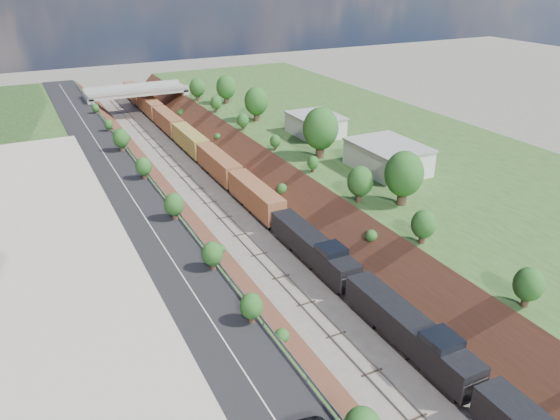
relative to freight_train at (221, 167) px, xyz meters
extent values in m
cube|color=#2F4D20|center=(30.40, -11.36, -0.08)|extent=(44.00, 180.00, 5.00)
cube|color=brown|center=(-13.60, -11.36, -2.58)|extent=(10.00, 180.00, 10.00)
cube|color=brown|center=(8.40, -11.36, -2.58)|extent=(10.00, 180.00, 10.00)
cube|color=gray|center=(-5.20, -11.36, -2.49)|extent=(1.58, 180.00, 0.18)
cube|color=gray|center=(0.00, -11.36, -2.49)|extent=(1.58, 180.00, 0.18)
cube|color=black|center=(-18.10, -11.36, 2.47)|extent=(8.00, 180.00, 0.10)
cube|color=#99999E|center=(-14.00, -11.36, 2.97)|extent=(0.06, 171.00, 0.30)
cube|color=brown|center=(-30.60, -33.36, 3.52)|extent=(14.00, 62.00, 2.20)
cube|color=beige|center=(-30.60, -33.36, 6.77)|extent=(14.00, 62.00, 4.30)
cube|color=beige|center=(-30.60, -33.36, 9.17)|extent=(14.30, 62.30, 0.50)
cube|color=gray|center=(-14.10, 50.64, 0.52)|extent=(1.50, 8.00, 6.20)
cube|color=gray|center=(8.90, 50.64, 0.52)|extent=(1.50, 8.00, 6.20)
cube|color=gray|center=(-2.60, 50.64, 3.62)|extent=(24.00, 8.00, 1.00)
cube|color=gray|center=(-2.60, 46.64, 4.42)|extent=(24.00, 0.30, 0.80)
cube|color=gray|center=(-2.60, 54.64, 4.42)|extent=(24.00, 0.30, 0.80)
cube|color=silver|center=(20.90, -19.36, 4.42)|extent=(9.00, 12.00, 4.00)
cube|color=silver|center=(20.40, 2.64, 4.22)|extent=(8.00, 10.00, 3.60)
cylinder|color=#473323|center=(14.40, -31.36, 3.73)|extent=(1.30, 1.30, 2.62)
ellipsoid|color=#1B4D1B|center=(14.40, -31.36, 6.88)|extent=(5.25, 5.25, 6.30)
cylinder|color=#473323|center=(-14.40, -51.36, 3.03)|extent=(0.66, 0.66, 1.22)
ellipsoid|color=#1B4D1B|center=(-14.40, -51.36, 4.50)|extent=(2.45, 2.45, 2.94)
cube|color=black|center=(0.00, -51.31, -0.23)|extent=(3.00, 18.00, 2.90)
cube|color=black|center=(0.00, -32.31, -0.23)|extent=(3.00, 18.00, 2.90)
cube|color=brown|center=(0.00, 25.69, 0.12)|extent=(3.00, 95.99, 3.60)
camera|label=1|loc=(-31.02, -84.99, 32.77)|focal=35.00mm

